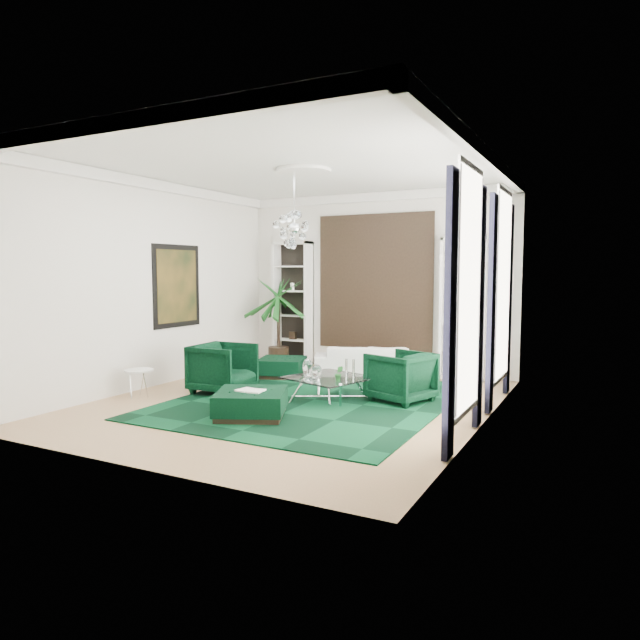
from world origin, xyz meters
The scene contains 30 objects.
floor centered at (0.00, 0.00, -0.01)m, with size 6.00×7.00×0.02m, color tan.
ceiling centered at (0.00, 0.00, 3.81)m, with size 6.00×7.00×0.02m, color white.
wall_back centered at (0.00, 3.51, 1.90)m, with size 6.00×0.02×3.80m, color silver.
wall_front centered at (0.00, -3.51, 1.90)m, with size 6.00×0.02×3.80m, color silver.
wall_left centered at (-3.01, 0.00, 1.90)m, with size 0.02×7.00×3.80m, color silver.
wall_right centered at (3.01, 0.00, 1.90)m, with size 0.02×7.00×3.80m, color silver.
crown_molding centered at (0.00, 0.00, 3.70)m, with size 6.00×7.00×0.18m, color white, non-canonical shape.
ceiling_medallion centered at (0.00, 0.30, 3.77)m, with size 0.90×0.90×0.05m, color white.
tapestry centered at (0.00, 3.46, 1.90)m, with size 2.50×0.06×2.80m, color black.
shelving_left centered at (-1.95, 3.31, 1.40)m, with size 0.90×0.38×2.80m, color white, non-canonical shape.
shelving_right centered at (1.95, 3.31, 1.40)m, with size 0.90×0.38×2.80m, color white, non-canonical shape.
painting centered at (-2.97, 0.60, 1.85)m, with size 0.04×1.30×1.60m, color black.
window_near centered at (2.99, -0.90, 1.90)m, with size 0.03×1.10×2.90m, color white.
curtain_near_a centered at (2.96, -1.68, 1.65)m, with size 0.07×0.30×3.25m, color black.
curtain_near_b centered at (2.96, -0.12, 1.65)m, with size 0.07×0.30×3.25m, color black.
window_far centered at (2.99, 1.50, 1.90)m, with size 0.03×1.10×2.90m, color white.
curtain_far_a centered at (2.96, 0.72, 1.65)m, with size 0.07×0.30×3.25m, color black.
curtain_far_b centered at (2.96, 2.28, 1.65)m, with size 0.07×0.30×3.25m, color black.
rug centered at (0.22, 0.25, 0.01)m, with size 4.20×5.00×0.02m, color black.
sofa centered at (0.13, 2.74, 0.31)m, with size 2.12×0.83×0.62m, color white.
armchair_left centered at (-1.50, 0.06, 0.44)m, with size 0.93×0.96×0.88m, color black.
armchair_right centered at (1.52, 0.81, 0.42)m, with size 0.89×0.92×0.83m, color black.
coffee_table centered at (0.46, 0.33, 0.20)m, with size 1.18×1.18×0.41m, color white, non-canonical shape.
ottoman_side centered at (-1.33, 1.78, 0.19)m, with size 0.87×0.87×0.39m, color black.
ottoman_front centered at (-0.10, -1.14, 0.20)m, with size 0.99×0.99×0.39m, color black.
book centered at (-0.10, -1.14, 0.41)m, with size 0.41×0.27×0.03m, color white.
side_table centered at (-2.55, -0.88, 0.23)m, with size 0.48×0.48×0.46m, color white.
palm centered at (-2.14, 2.99, 1.28)m, with size 1.60×1.60×2.55m, color #19591E, non-canonical shape.
chandelier centered at (-0.24, 0.40, 2.85)m, with size 0.75×0.75×0.68m, color white, non-canonical shape.
table_plant centered at (0.75, 0.08, 0.53)m, with size 0.14×0.11×0.25m, color #19591E.
Camera 1 is at (4.56, -7.97, 2.16)m, focal length 32.00 mm.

